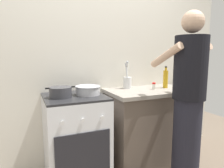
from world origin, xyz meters
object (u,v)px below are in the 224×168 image
(spice_bottle, at_px, (154,86))
(person, at_px, (188,103))
(mixing_bowl, at_px, (88,90))
(utensil_crock, at_px, (127,81))
(pot, at_px, (61,92))
(stove_range, at_px, (76,138))
(oil_bottle, at_px, (166,79))

(spice_bottle, bearing_deg, person, -90.77)
(mixing_bowl, distance_m, spice_bottle, 0.82)
(mixing_bowl, distance_m, utensil_crock, 0.59)
(pot, bearing_deg, mixing_bowl, 3.90)
(spice_bottle, distance_m, person, 0.57)
(stove_range, xyz_separation_m, utensil_crock, (0.70, 0.18, 0.54))
(spice_bottle, xyz_separation_m, oil_bottle, (0.19, 0.03, 0.07))
(mixing_bowl, height_order, spice_bottle, mixing_bowl)
(stove_range, xyz_separation_m, mixing_bowl, (0.14, -0.00, 0.50))
(stove_range, relative_size, person, 0.53)
(stove_range, distance_m, pot, 0.52)
(pot, xyz_separation_m, oil_bottle, (1.29, 0.05, 0.06))
(spice_bottle, bearing_deg, mixing_bowl, -179.92)
(pot, relative_size, utensil_crock, 0.84)
(pot, distance_m, person, 1.22)
(spice_bottle, bearing_deg, pot, -178.94)
(mixing_bowl, relative_size, spice_bottle, 3.21)
(oil_bottle, bearing_deg, person, -108.70)
(pot, relative_size, mixing_bowl, 1.07)
(mixing_bowl, bearing_deg, stove_range, 178.96)
(utensil_crock, distance_m, spice_bottle, 0.32)
(oil_bottle, height_order, person, person)
(utensil_crock, relative_size, person, 0.20)
(spice_bottle, relative_size, oil_bottle, 0.30)
(pot, bearing_deg, person, -26.51)
(oil_bottle, bearing_deg, mixing_bowl, -178.05)
(spice_bottle, height_order, person, person)
(utensil_crock, bearing_deg, mixing_bowl, -161.53)
(pot, xyz_separation_m, spice_bottle, (1.10, 0.02, -0.01))
(mixing_bowl, bearing_deg, spice_bottle, 0.08)
(pot, bearing_deg, utensil_crock, 13.76)
(stove_range, relative_size, utensil_crock, 2.68)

